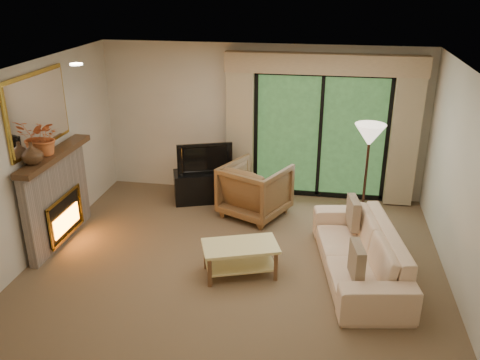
% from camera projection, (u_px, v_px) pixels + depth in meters
% --- Properties ---
extents(floor, '(5.50, 5.50, 0.00)m').
position_uv_depth(floor, '(236.00, 263.00, 6.89)').
color(floor, brown).
rests_on(floor, ground).
extents(ceiling, '(5.50, 5.50, 0.00)m').
position_uv_depth(ceiling, '(236.00, 70.00, 5.90)').
color(ceiling, white).
rests_on(ceiling, ground).
extents(wall_back, '(5.00, 0.00, 5.00)m').
position_uv_depth(wall_back, '(262.00, 121.00, 8.67)').
color(wall_back, beige).
rests_on(wall_back, ground).
extents(wall_front, '(5.00, 0.00, 5.00)m').
position_uv_depth(wall_front, '(181.00, 286.00, 4.11)').
color(wall_front, beige).
rests_on(wall_front, ground).
extents(wall_left, '(0.00, 5.00, 5.00)m').
position_uv_depth(wall_left, '(35.00, 161.00, 6.83)').
color(wall_left, beige).
rests_on(wall_left, ground).
extents(wall_right, '(0.00, 5.00, 5.00)m').
position_uv_depth(wall_right, '(466.00, 189.00, 5.96)').
color(wall_right, beige).
rests_on(wall_right, ground).
extents(fireplace, '(0.24, 1.70, 1.37)m').
position_uv_depth(fireplace, '(57.00, 198.00, 7.22)').
color(fireplace, slate).
rests_on(fireplace, floor).
extents(mirror, '(0.07, 1.45, 1.02)m').
position_uv_depth(mirror, '(38.00, 111.00, 6.76)').
color(mirror, gold).
rests_on(mirror, wall_left).
extents(sliding_door, '(2.26, 0.10, 2.16)m').
position_uv_depth(sliding_door, '(320.00, 136.00, 8.55)').
color(sliding_door, black).
rests_on(sliding_door, floor).
extents(curtain_left, '(0.45, 0.18, 2.35)m').
position_uv_depth(curtain_left, '(240.00, 128.00, 8.62)').
color(curtain_left, tan).
rests_on(curtain_left, floor).
extents(curtain_right, '(0.45, 0.18, 2.35)m').
position_uv_depth(curtain_right, '(405.00, 137.00, 8.19)').
color(curtain_right, tan).
rests_on(curtain_right, floor).
extents(cornice, '(3.20, 0.24, 0.32)m').
position_uv_depth(cornice, '(325.00, 64.00, 8.00)').
color(cornice, tan).
rests_on(cornice, wall_back).
extents(media_console, '(1.14, 0.80, 0.52)m').
position_uv_depth(media_console, '(205.00, 186.00, 8.71)').
color(media_console, black).
rests_on(media_console, floor).
extents(tv, '(0.91, 0.43, 0.53)m').
position_uv_depth(tv, '(204.00, 157.00, 8.51)').
color(tv, black).
rests_on(tv, media_console).
extents(armchair, '(1.24, 1.25, 0.87)m').
position_uv_depth(armchair, '(255.00, 190.00, 8.11)').
color(armchair, brown).
rests_on(armchair, floor).
extents(sofa, '(1.25, 2.38, 0.66)m').
position_uv_depth(sofa, '(359.00, 251.00, 6.53)').
color(sofa, beige).
rests_on(sofa, floor).
extents(pillow_near, '(0.18, 0.43, 0.42)m').
position_uv_depth(pillow_near, '(357.00, 262.00, 5.86)').
color(pillow_near, brown).
rests_on(pillow_near, sofa).
extents(pillow_far, '(0.18, 0.44, 0.42)m').
position_uv_depth(pillow_far, '(353.00, 213.00, 7.05)').
color(pillow_far, brown).
rests_on(pillow_far, sofa).
extents(coffee_table, '(1.08, 0.82, 0.43)m').
position_uv_depth(coffee_table, '(240.00, 259.00, 6.56)').
color(coffee_table, '#E8D386').
rests_on(coffee_table, floor).
extents(floor_lamp, '(0.55, 0.55, 1.66)m').
position_uv_depth(floor_lamp, '(365.00, 179.00, 7.49)').
color(floor_lamp, '#FFE7CB').
rests_on(floor_lamp, floor).
extents(vase, '(0.33, 0.33, 0.29)m').
position_uv_depth(vase, '(32.00, 153.00, 6.49)').
color(vase, '#432B19').
rests_on(vase, fireplace).
extents(branches, '(0.48, 0.43, 0.48)m').
position_uv_depth(branches, '(46.00, 137.00, 6.79)').
color(branches, '#CF6631').
rests_on(branches, fireplace).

